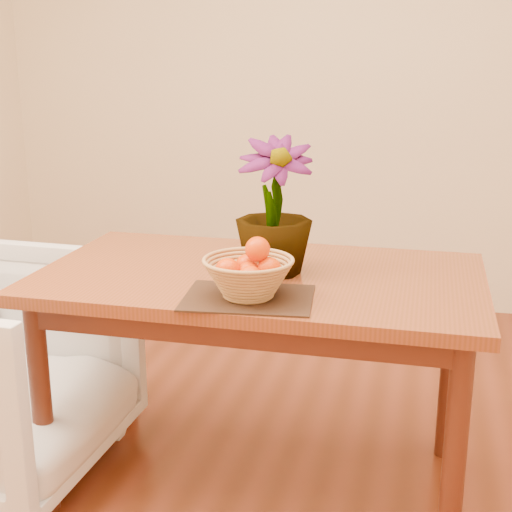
# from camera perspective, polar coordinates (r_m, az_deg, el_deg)

# --- Properties ---
(wall_back) EXTENTS (4.00, 0.02, 2.70)m
(wall_back) POSITION_cam_1_polar(r_m,az_deg,el_deg) (4.09, 6.86, 14.67)
(wall_back) COLOR #FBE6BF
(wall_back) RESTS_ON floor
(table) EXTENTS (1.40, 0.80, 0.75)m
(table) POSITION_cam_1_polar(r_m,az_deg,el_deg) (2.29, 0.29, -3.41)
(table) COLOR brown
(table) RESTS_ON floor
(placemat) EXTENTS (0.39, 0.31, 0.01)m
(placemat) POSITION_cam_1_polar(r_m,az_deg,el_deg) (2.02, -0.61, -3.36)
(placemat) COLOR #311C12
(placemat) RESTS_ON table
(wicker_basket) EXTENTS (0.26, 0.26, 0.11)m
(wicker_basket) POSITION_cam_1_polar(r_m,az_deg,el_deg) (2.00, -0.62, -1.88)
(wicker_basket) COLOR tan
(wicker_basket) RESTS_ON placemat
(orange_pile) EXTENTS (0.18, 0.18, 0.13)m
(orange_pile) POSITION_cam_1_polar(r_m,az_deg,el_deg) (2.00, -0.47, -0.84)
(orange_pile) COLOR #DE4C03
(orange_pile) RESTS_ON wicker_basket
(potted_plant) EXTENTS (0.29, 0.29, 0.43)m
(potted_plant) POSITION_cam_1_polar(r_m,az_deg,el_deg) (2.21, 1.45, 3.98)
(potted_plant) COLOR #184513
(potted_plant) RESTS_ON table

